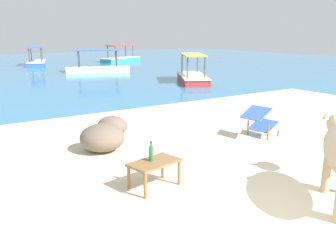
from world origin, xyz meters
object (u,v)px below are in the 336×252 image
low_bench_table (154,166)px  boat_teal (121,58)px  bottle (151,153)px  deck_chair_far (260,120)px  boat_white (98,67)px  boat_red (193,76)px  boat_blue (37,62)px

low_bench_table → boat_teal: 24.46m
low_bench_table → bottle: bearing=111.9°
low_bench_table → deck_chair_far: bearing=6.2°
boat_white → low_bench_table: bearing=92.6°
boat_red → boat_teal: 13.04m
boat_blue → boat_white: size_ratio=1.00×
boat_red → boat_white: bearing=-133.1°
bottle → boat_teal: boat_teal is taller
low_bench_table → bottle: (-0.03, 0.04, 0.19)m
bottle → boat_white: 16.81m
boat_blue → bottle: bearing=6.8°
bottle → low_bench_table: bearing=-56.8°
boat_red → low_bench_table: bearing=-10.4°
boat_red → boat_blue: 13.46m
boat_red → boat_blue: size_ratio=0.98×
low_bench_table → boat_red: 12.19m
boat_blue → boat_white: same height
deck_chair_far → boat_white: bearing=72.1°
low_bench_table → boat_blue: size_ratio=0.22×
bottle → boat_red: size_ratio=0.08×
deck_chair_far → boat_red: (4.44, 8.35, -0.13)m
boat_blue → boat_red: bearing=33.8°
deck_chair_far → boat_red: size_ratio=0.22×
deck_chair_far → low_bench_table: bearing=-171.2°
boat_white → bottle: bearing=92.4°
boat_blue → deck_chair_far: bearing=15.3°
boat_red → boat_white: same height
boat_teal → boat_white: (-4.57, -6.36, 0.00)m
boat_red → boat_white: (-2.06, 6.44, 0.00)m
boat_teal → boat_blue: size_ratio=0.99×
bottle → boat_red: (7.80, 9.36, -0.28)m
boat_teal → bottle: bearing=-139.1°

